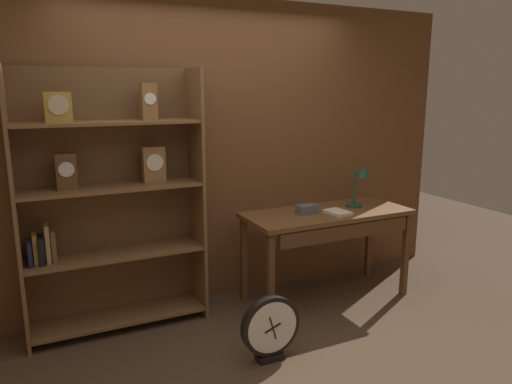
% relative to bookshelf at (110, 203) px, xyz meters
% --- Properties ---
extents(ground_plane, '(10.00, 10.00, 0.00)m').
position_rel_bookshelf_xyz_m(ground_plane, '(0.91, -1.16, -1.00)').
color(ground_plane, '#4C3826').
extents(back_wood_panel, '(4.80, 0.05, 2.60)m').
position_rel_bookshelf_xyz_m(back_wood_panel, '(0.91, 0.20, 0.30)').
color(back_wood_panel, brown).
rests_on(back_wood_panel, ground).
extents(bookshelf, '(1.35, 0.38, 2.01)m').
position_rel_bookshelf_xyz_m(bookshelf, '(0.00, 0.00, 0.00)').
color(bookshelf, brown).
rests_on(bookshelf, ground).
extents(workbench, '(1.47, 0.61, 0.80)m').
position_rel_bookshelf_xyz_m(workbench, '(1.78, -0.32, -0.28)').
color(workbench, brown).
rests_on(workbench, ground).
extents(desk_lamp, '(0.21, 0.21, 0.40)m').
position_rel_bookshelf_xyz_m(desk_lamp, '(2.14, -0.28, 0.06)').
color(desk_lamp, '#1E472D').
rests_on(desk_lamp, workbench).
extents(toolbox_small, '(0.17, 0.11, 0.07)m').
position_rel_bookshelf_xyz_m(toolbox_small, '(1.58, -0.28, -0.16)').
color(toolbox_small, '#595960').
rests_on(toolbox_small, workbench).
extents(open_repair_manual, '(0.19, 0.24, 0.02)m').
position_rel_bookshelf_xyz_m(open_repair_manual, '(1.82, -0.40, -0.18)').
color(open_repair_manual, silver).
rests_on(open_repair_manual, workbench).
extents(round_clock_large, '(0.43, 0.11, 0.47)m').
position_rel_bookshelf_xyz_m(round_clock_large, '(0.87, -0.99, -0.76)').
color(round_clock_large, black).
rests_on(round_clock_large, ground).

